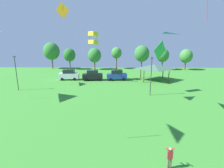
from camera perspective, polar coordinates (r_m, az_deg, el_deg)
person_standing_near_foreground at (r=13.45m, az=18.34°, el=-21.55°), size 0.52×0.47×1.63m
kite_flying_0 at (r=38.15m, az=-6.10°, el=14.68°), size 2.20×2.22×2.70m
kite_flying_4 at (r=21.04m, az=21.63°, el=12.04°), size 2.47×3.15×0.25m
kite_flying_6 at (r=36.82m, az=-15.87°, el=22.16°), size 2.78×0.94×2.84m
kite_flying_8 at (r=29.77m, az=15.39°, el=10.59°), size 2.44×2.10×3.14m
kite_flying_9 at (r=29.13m, az=-31.78°, el=12.07°), size 3.32×4.00×5.60m
parked_car_leftmost at (r=40.85m, az=-13.84°, el=2.97°), size 4.51×2.18×2.37m
parked_car_second_from_left at (r=39.40m, az=-6.35°, el=2.86°), size 4.59×2.30×2.31m
parked_car_third_from_left at (r=39.34m, az=1.55°, el=2.92°), size 4.59×2.17×2.31m
park_pavilion at (r=39.98m, az=13.66°, el=5.53°), size 6.82×5.88×3.60m
light_post_0 at (r=28.33m, az=12.65°, el=3.17°), size 0.36×0.20×6.19m
light_post_1 at (r=34.95m, az=-28.83°, el=3.67°), size 0.36×0.20×6.09m
treeline_tree_0 at (r=59.24m, az=-19.16°, el=10.09°), size 5.01×5.01×8.28m
treeline_tree_1 at (r=55.94m, az=-13.74°, el=9.21°), size 3.66×3.66×6.51m
treeline_tree_2 at (r=54.48m, az=-5.74°, el=9.32°), size 4.05×4.05×6.63m
treeline_tree_3 at (r=55.58m, az=1.49°, el=10.11°), size 3.22×3.22×6.82m
treeline_tree_4 at (r=54.92m, az=9.72°, el=9.75°), size 4.55×4.55×7.40m
treeline_tree_5 at (r=55.81m, az=16.24°, el=9.01°), size 3.76×3.76×6.52m
treeline_tree_6 at (r=57.97m, az=23.03°, el=8.38°), size 3.80×3.80×6.29m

